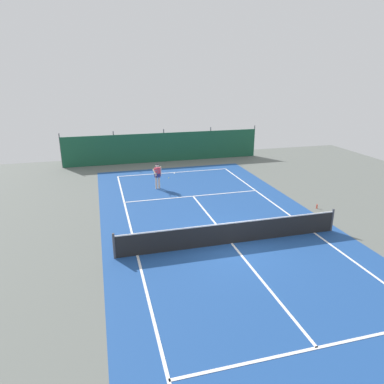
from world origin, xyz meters
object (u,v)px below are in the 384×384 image
at_px(tennis_player, 157,174).
at_px(parked_car, 166,145).
at_px(tennis_net, 232,233).
at_px(water_bottle, 317,206).
at_px(tennis_ball_near_player, 169,178).

xyz_separation_m(tennis_player, parked_car, (2.49, 9.81, -0.12)).
distance_m(tennis_net, water_bottle, 6.64).
distance_m(parked_car, water_bottle, 16.46).
distance_m(tennis_net, tennis_ball_near_player, 10.56).
bearing_deg(parked_car, tennis_player, 74.31).
xyz_separation_m(tennis_ball_near_player, water_bottle, (6.71, -7.83, 0.09)).
xyz_separation_m(tennis_player, water_bottle, (7.85, -5.74, -0.84)).
height_order(tennis_player, water_bottle, tennis_player).
relative_size(tennis_net, water_bottle, 42.17).
height_order(tennis_player, parked_car, parked_car).
height_order(tennis_net, parked_car, parked_car).
distance_m(tennis_net, tennis_player, 8.64).
bearing_deg(tennis_ball_near_player, tennis_player, -118.62).
relative_size(tennis_net, parked_car, 2.38).
distance_m(tennis_ball_near_player, water_bottle, 10.31).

